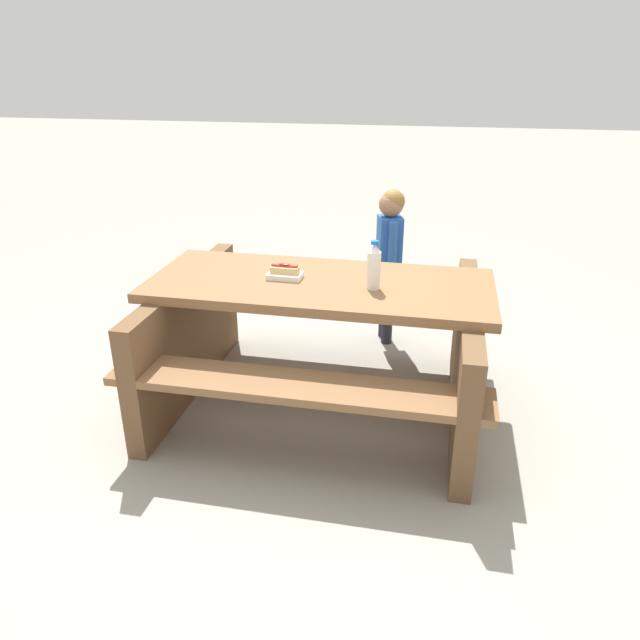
{
  "coord_description": "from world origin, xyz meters",
  "views": [
    {
      "loc": [
        -0.58,
        2.9,
        1.83
      ],
      "look_at": [
        0.0,
        0.0,
        0.52
      ],
      "focal_mm": 33.61,
      "sensor_mm": 36.0,
      "label": 1
    }
  ],
  "objects_px": {
    "picnic_table": "(320,333)",
    "soda_bottle": "(374,267)",
    "child_in_coat": "(389,247)",
    "hotdog_tray": "(285,273)"
  },
  "relations": [
    {
      "from": "soda_bottle",
      "to": "child_in_coat",
      "type": "distance_m",
      "value": 1.01
    },
    {
      "from": "picnic_table",
      "to": "hotdog_tray",
      "type": "xyz_separation_m",
      "value": [
        0.19,
        -0.0,
        0.34
      ]
    },
    {
      "from": "hotdog_tray",
      "to": "child_in_coat",
      "type": "height_order",
      "value": "child_in_coat"
    },
    {
      "from": "picnic_table",
      "to": "soda_bottle",
      "type": "xyz_separation_m",
      "value": [
        -0.29,
        0.06,
        0.42
      ]
    },
    {
      "from": "soda_bottle",
      "to": "child_in_coat",
      "type": "relative_size",
      "value": 0.24
    },
    {
      "from": "picnic_table",
      "to": "child_in_coat",
      "type": "relative_size",
      "value": 1.72
    },
    {
      "from": "picnic_table",
      "to": "child_in_coat",
      "type": "distance_m",
      "value": 1.0
    },
    {
      "from": "picnic_table",
      "to": "soda_bottle",
      "type": "height_order",
      "value": "soda_bottle"
    },
    {
      "from": "hotdog_tray",
      "to": "picnic_table",
      "type": "bearing_deg",
      "value": 179.93
    },
    {
      "from": "soda_bottle",
      "to": "hotdog_tray",
      "type": "relative_size",
      "value": 1.37
    }
  ]
}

